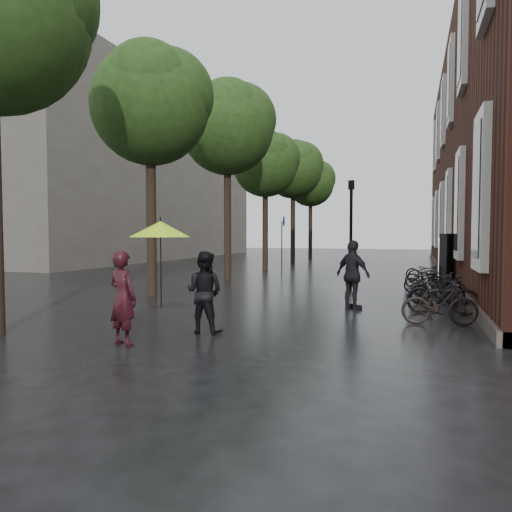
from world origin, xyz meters
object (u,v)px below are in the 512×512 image
at_px(ad_lightbox, 448,260).
at_px(lamp_post, 351,224).
at_px(person_black, 204,292).
at_px(parked_bicycles, 432,281).
at_px(pedestrian_walking, 353,275).
at_px(person_burgundy, 123,298).

relative_size(ad_lightbox, lamp_post, 0.52).
bearing_deg(person_black, parked_bicycles, -119.68).
distance_m(parked_bicycles, lamp_post, 3.42).
relative_size(person_black, ad_lightbox, 0.82).
bearing_deg(pedestrian_walking, lamp_post, -47.93).
relative_size(pedestrian_walking, ad_lightbox, 0.91).
bearing_deg(ad_lightbox, person_burgundy, -98.24).
bearing_deg(lamp_post, parked_bicycles, -10.65).
bearing_deg(person_burgundy, pedestrian_walking, -107.03).
relative_size(pedestrian_walking, lamp_post, 0.47).
relative_size(person_burgundy, parked_bicycles, 0.16).
bearing_deg(person_burgundy, ad_lightbox, -101.88).
bearing_deg(pedestrian_walking, ad_lightbox, -79.05).
bearing_deg(person_burgundy, person_black, -108.01).
bearing_deg(parked_bicycles, ad_lightbox, 76.95).
relative_size(person_black, lamp_post, 0.42).
xyz_separation_m(person_burgundy, pedestrian_walking, (3.49, 5.40, 0.07)).
bearing_deg(lamp_post, person_burgundy, -106.51).
xyz_separation_m(person_black, lamp_post, (1.92, 8.27, 1.57)).
bearing_deg(parked_bicycles, pedestrian_walking, -119.63).
distance_m(person_burgundy, parked_bicycles, 10.79).
xyz_separation_m(parked_bicycles, lamp_post, (-2.76, 0.52, 1.95)).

